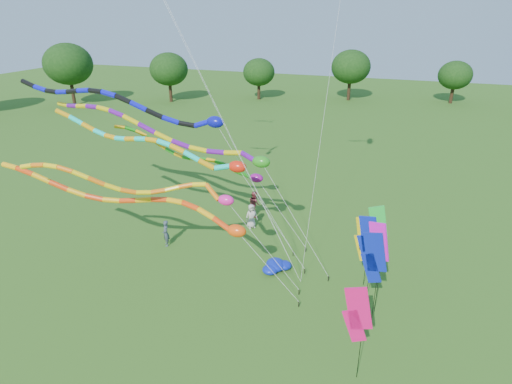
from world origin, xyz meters
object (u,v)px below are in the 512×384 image
(tube_kite_red, at_px, (148,205))
(blue_nylon_heap, at_px, (278,269))
(person_a, at_px, (251,216))
(person_c, at_px, (254,204))
(person_b, at_px, (166,233))
(tube_kite_orange, at_px, (152,187))

(tube_kite_red, height_order, blue_nylon_heap, tube_kite_red)
(blue_nylon_heap, height_order, person_a, person_a)
(person_c, bearing_deg, person_b, 104.83)
(person_a, bearing_deg, person_b, -178.70)
(blue_nylon_heap, distance_m, person_c, 7.20)
(person_b, bearing_deg, tube_kite_orange, -11.86)
(tube_kite_red, bearing_deg, person_b, 107.76)
(person_b, relative_size, person_c, 0.91)
(tube_kite_red, bearing_deg, tube_kite_orange, -37.29)
(blue_nylon_heap, relative_size, person_a, 0.99)
(tube_kite_orange, distance_m, person_c, 10.79)
(person_a, height_order, person_b, person_b)
(person_b, bearing_deg, person_c, 107.88)
(blue_nylon_heap, bearing_deg, person_a, 126.04)
(tube_kite_orange, height_order, person_b, tube_kite_orange)
(tube_kite_red, bearing_deg, blue_nylon_heap, 22.65)
(tube_kite_orange, xyz_separation_m, person_b, (-2.03, 3.89, -4.83))
(person_a, xyz_separation_m, person_b, (-4.05, -3.95, 0.00))
(person_b, bearing_deg, person_a, 94.77)
(blue_nylon_heap, distance_m, person_b, 7.33)
(tube_kite_red, xyz_separation_m, blue_nylon_heap, (5.91, 2.96, -4.26))
(tube_kite_orange, relative_size, blue_nylon_heap, 7.61)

